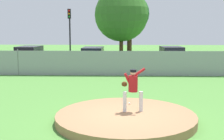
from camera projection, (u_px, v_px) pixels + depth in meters
ground_plane at (124, 87)px, 16.28m from camera, size 80.00×80.00×0.00m
asphalt_strip at (124, 67)px, 24.70m from camera, size 44.00×7.00×0.01m
pitchers_mound at (126, 118)px, 10.33m from camera, size 4.78×4.78×0.28m
pitcher_youth at (133, 86)px, 10.46m from camera, size 0.83×0.32×1.55m
baseball at (129, 103)px, 11.56m from camera, size 0.07×0.07×0.07m
chainlink_fence at (124, 63)px, 20.13m from camera, size 35.72×0.07×1.76m
parked_car_teal at (93, 57)px, 24.83m from camera, size 1.88×4.57×1.59m
parked_car_burgundy at (30, 57)px, 24.90m from camera, size 2.07×4.44×1.67m
parked_car_silver at (171, 57)px, 24.78m from camera, size 2.03×4.12×1.65m
traffic_cone_orange at (43, 68)px, 22.11m from camera, size 0.40×0.40×0.55m
traffic_light_near at (70, 26)px, 28.47m from camera, size 0.28×0.46×4.91m
tree_broad_right at (121, 15)px, 33.44m from camera, size 5.93×5.93×7.56m
tree_tall_centre at (130, 14)px, 33.90m from camera, size 4.41×4.41×6.98m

